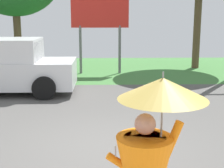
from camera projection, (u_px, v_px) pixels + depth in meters
ground_plane at (103, 108)px, 9.70m from camera, size 40.00×22.00×0.20m
pickup_truck at (0, 68)px, 11.24m from camera, size 5.20×2.28×1.88m
roadside_billboard at (100, 18)px, 14.65m from camera, size 2.60×0.12×3.50m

